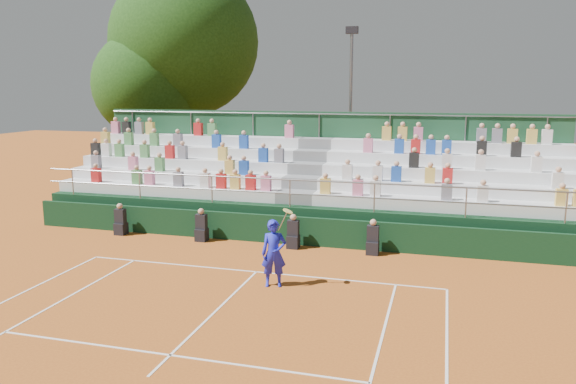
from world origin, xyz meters
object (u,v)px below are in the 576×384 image
(tree_west, at_px, (147,85))
(tree_east, at_px, (184,42))
(tennis_player, at_px, (274,253))
(floodlight_mast, at_px, (351,99))

(tree_west, distance_m, tree_east, 3.24)
(tennis_player, bearing_deg, floodlight_mast, 91.07)
(tree_east, relative_size, floodlight_mast, 1.44)
(tree_west, distance_m, floodlight_mast, 11.26)
(tree_west, height_order, floodlight_mast, tree_west)
(tennis_player, relative_size, tree_west, 0.26)
(tree_east, height_order, floodlight_mast, tree_east)
(tennis_player, xyz_separation_m, tree_west, (-11.49, 13.78, 4.60))
(tennis_player, distance_m, tree_east, 19.57)
(tree_west, height_order, tree_east, tree_east)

